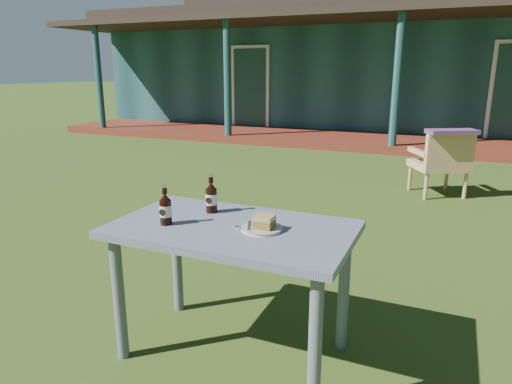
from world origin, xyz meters
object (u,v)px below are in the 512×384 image
at_px(cake_slice, 264,221).
at_px(armchair_left, 442,160).
at_px(cola_bottle_near, 211,197).
at_px(plate, 262,228).
at_px(cafe_table, 233,245).
at_px(cola_bottle_far, 166,209).

xyz_separation_m(cake_slice, armchair_left, (0.71, 3.79, -0.33)).
bearing_deg(cola_bottle_near, plate, -23.11).
xyz_separation_m(cola_bottle_near, armchair_left, (1.09, 3.64, -0.37)).
bearing_deg(cake_slice, armchair_left, 79.33).
bearing_deg(cafe_table, cola_bottle_far, -160.33).
bearing_deg(cafe_table, armchair_left, 76.85).
distance_m(cola_bottle_near, cola_bottle_far, 0.29).
xyz_separation_m(cake_slice, cola_bottle_far, (-0.49, -0.11, 0.04)).
relative_size(cake_slice, cola_bottle_far, 0.45).
bearing_deg(cafe_table, plate, 0.36).
bearing_deg(plate, cola_bottle_near, 156.89).
relative_size(cake_slice, cola_bottle_near, 0.44).
relative_size(cola_bottle_far, armchair_left, 0.26).
distance_m(cafe_table, plate, 0.19).
distance_m(cafe_table, cake_slice, 0.23).
xyz_separation_m(cola_bottle_near, cola_bottle_far, (-0.11, -0.27, -0.00)).
bearing_deg(armchair_left, cafe_table, -103.15).
bearing_deg(cake_slice, cola_bottle_near, 157.61).
height_order(cola_bottle_near, cola_bottle_far, cola_bottle_near).
relative_size(plate, cake_slice, 2.22).
bearing_deg(cola_bottle_far, cake_slice, 13.18).
height_order(plate, armchair_left, armchair_left).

